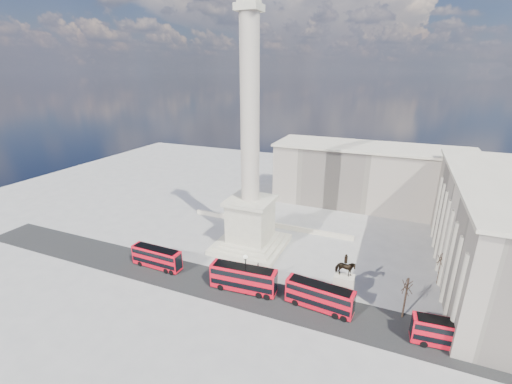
{
  "coord_description": "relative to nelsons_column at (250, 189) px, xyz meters",
  "views": [
    {
      "loc": [
        26.14,
        -54.39,
        35.16
      ],
      "look_at": [
        2.72,
        1.47,
        13.79
      ],
      "focal_mm": 24.0,
      "sensor_mm": 36.0,
      "label": 1
    }
  ],
  "objects": [
    {
      "name": "red_bus_d",
      "position": [
        36.09,
        -15.57,
        -10.81
      ],
      "size": [
        10.05,
        3.11,
        4.01
      ],
      "rotation": [
        0.0,
        0.0,
        0.09
      ],
      "color": "red",
      "rests_on": "ground"
    },
    {
      "name": "nelsons_column",
      "position": [
        0.0,
        0.0,
        0.0
      ],
      "size": [
        14.0,
        14.0,
        49.85
      ],
      "color": "beige",
      "rests_on": "ground"
    },
    {
      "name": "ground",
      "position": [
        0.0,
        -5.0,
        -12.92
      ],
      "size": [
        180.0,
        180.0,
        0.0
      ],
      "primitive_type": "plane",
      "color": "#97958F",
      "rests_on": "ground"
    },
    {
      "name": "bare_tree_mid",
      "position": [
        35.65,
        0.2,
        -7.96
      ],
      "size": [
        1.66,
        1.66,
        6.29
      ],
      "rotation": [
        0.0,
        0.0,
        0.0
      ],
      "color": "#332319",
      "rests_on": "ground"
    },
    {
      "name": "building_northeast",
      "position": [
        20.0,
        35.0,
        -4.59
      ],
      "size": [
        51.0,
        17.0,
        16.6
      ],
      "color": "beige",
      "rests_on": "ground"
    },
    {
      "name": "red_bus_a",
      "position": [
        -12.93,
        -14.43,
        -10.79
      ],
      "size": [
        10.07,
        2.6,
        4.06
      ],
      "rotation": [
        0.0,
        0.0,
        -0.02
      ],
      "color": "red",
      "rests_on": "ground"
    },
    {
      "name": "victorian_lamp",
      "position": [
        5.9,
        -15.49,
        -8.58
      ],
      "size": [
        0.63,
        0.63,
        7.37
      ],
      "rotation": [
        0.0,
        0.0,
        -0.08
      ],
      "color": "black",
      "rests_on": "ground"
    },
    {
      "name": "red_bus_b",
      "position": [
        5.19,
        -14.75,
        -10.52
      ],
      "size": [
        11.4,
        3.38,
        4.56
      ],
      "rotation": [
        0.0,
        0.0,
        0.07
      ],
      "color": "red",
      "rests_on": "ground"
    },
    {
      "name": "balustrade_wall",
      "position": [
        0.0,
        11.0,
        -12.37
      ],
      "size": [
        40.0,
        0.6,
        1.1
      ],
      "primitive_type": "cube",
      "color": "beige",
      "rests_on": "ground"
    },
    {
      "name": "pedestrian_walking",
      "position": [
        21.83,
        -11.17,
        -12.08
      ],
      "size": [
        0.65,
        0.47,
        1.68
      ],
      "primitive_type": "imported",
      "rotation": [
        0.0,
        0.0,
        0.11
      ],
      "color": "black",
      "rests_on": "ground"
    },
    {
      "name": "red_bus_c",
      "position": [
        18.04,
        -14.45,
        -10.67
      ],
      "size": [
        10.78,
        3.5,
        4.29
      ],
      "rotation": [
        0.0,
        0.0,
        -0.1
      ],
      "color": "red",
      "rests_on": "ground"
    },
    {
      "name": "asphalt_road",
      "position": [
        5.0,
        -15.0,
        -12.91
      ],
      "size": [
        120.0,
        9.0,
        0.01
      ],
      "primitive_type": "cube",
      "color": "#252525",
      "rests_on": "ground"
    },
    {
      "name": "bare_tree_near",
      "position": [
        30.13,
        -11.56,
        -7.24
      ],
      "size": [
        1.65,
        1.65,
        7.21
      ],
      "rotation": [
        0.0,
        0.0,
        -0.03
      ],
      "color": "#332319",
      "rests_on": "ground"
    },
    {
      "name": "bare_tree_far",
      "position": [
        39.67,
        12.99,
        -7.13
      ],
      "size": [
        1.8,
        1.8,
        7.35
      ],
      "rotation": [
        0.0,
        0.0,
        0.19
      ],
      "color": "#332319",
      "rests_on": "ground"
    },
    {
      "name": "building_east",
      "position": [
        45.0,
        5.0,
        -3.59
      ],
      "size": [
        19.0,
        46.0,
        18.6
      ],
      "color": "beige",
      "rests_on": "ground"
    },
    {
      "name": "equestrian_statue",
      "position": [
        20.98,
        -10.5,
        -10.06
      ],
      "size": [
        3.95,
        2.96,
        8.23
      ],
      "color": "beige",
      "rests_on": "ground"
    },
    {
      "name": "pedestrian_standing",
      "position": [
        32.46,
        -11.5,
        -12.11
      ],
      "size": [
        0.78,
        0.61,
        1.61
      ],
      "primitive_type": "imported",
      "rotation": [
        0.0,
        0.0,
        3.14
      ],
      "color": "black",
      "rests_on": "ground"
    },
    {
      "name": "pedestrian_crossing",
      "position": [
        4.96,
        -7.85,
        -12.16
      ],
      "size": [
        0.88,
        0.91,
        1.52
      ],
      "primitive_type": "imported",
      "rotation": [
        0.0,
        0.0,
        2.32
      ],
      "color": "black",
      "rests_on": "ground"
    }
  ]
}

